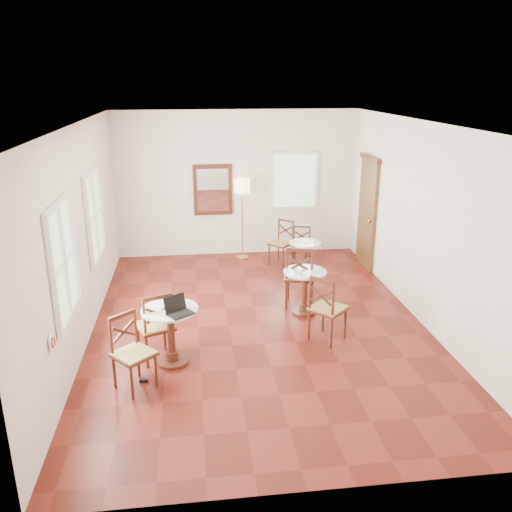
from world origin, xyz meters
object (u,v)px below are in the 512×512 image
at_px(navy_mug, 170,305).
at_px(chair_near_b, 132,353).
at_px(cafe_table_mid, 305,287).
at_px(floor_lamp, 242,191).
at_px(cafe_table_back, 305,254).
at_px(mouse, 168,304).
at_px(chair_mid_b, 327,308).
at_px(laptop, 178,309).
at_px(water_glass, 156,309).
at_px(chair_near_a, 156,326).
at_px(cafe_table_near, 171,330).
at_px(chair_mid_a, 300,276).
at_px(chair_back_a, 302,244).
at_px(chair_back_b, 282,242).
at_px(power_adapter, 144,380).

bearing_deg(navy_mug, chair_near_b, -130.61).
height_order(cafe_table_mid, floor_lamp, floor_lamp).
bearing_deg(cafe_table_back, mouse, -129.88).
bearing_deg(chair_mid_b, mouse, 53.13).
xyz_separation_m(cafe_table_back, laptop, (-2.34, -3.22, 0.44)).
bearing_deg(floor_lamp, cafe_table_back, -45.16).
distance_m(cafe_table_mid, water_glass, 2.66).
relative_size(chair_near_a, water_glass, 11.20).
distance_m(cafe_table_near, laptop, 0.40).
xyz_separation_m(chair_mid_a, chair_back_a, (0.48, 2.08, -0.11)).
bearing_deg(cafe_table_back, laptop, -125.98).
bearing_deg(water_glass, floor_lamp, 70.32).
bearing_deg(laptop, floor_lamp, 38.39).
relative_size(cafe_table_back, navy_mug, 5.12).
bearing_deg(cafe_table_mid, chair_back_b, 89.01).
bearing_deg(chair_mid_a, navy_mug, 53.91).
bearing_deg(power_adapter, navy_mug, 50.22).
distance_m(chair_back_b, navy_mug, 4.28).
relative_size(cafe_table_back, chair_mid_b, 0.64).
bearing_deg(chair_near_a, cafe_table_near, 128.65).
distance_m(cafe_table_near, cafe_table_mid, 2.45).
bearing_deg(chair_near_b, cafe_table_back, 9.70).
xyz_separation_m(cafe_table_mid, chair_back_b, (0.04, 2.38, 0.01)).
bearing_deg(chair_back_a, water_glass, 71.01).
bearing_deg(chair_back_b, cafe_table_mid, -47.44).
distance_m(chair_near_a, laptop, 0.54).
bearing_deg(chair_mid_b, power_adapter, 63.84).
xyz_separation_m(cafe_table_near, water_glass, (-0.16, -0.08, 0.34)).
distance_m(chair_back_a, power_adapter, 5.02).
bearing_deg(chair_near_a, mouse, 156.42).
bearing_deg(chair_near_b, navy_mug, 7.95).
distance_m(chair_back_b, water_glass, 4.43).
height_order(cafe_table_mid, chair_back_a, chair_back_a).
xyz_separation_m(chair_mid_a, floor_lamp, (-0.68, 2.56, 0.90)).
xyz_separation_m(chair_near_a, chair_near_b, (-0.24, -0.64, -0.02)).
relative_size(chair_back_b, water_glass, 10.27).
xyz_separation_m(chair_back_b, power_adapter, (-2.45, -4.13, -0.43)).
xyz_separation_m(chair_mid_a, laptop, (-1.93, -1.76, 0.31)).
bearing_deg(chair_back_b, mouse, -76.98).
bearing_deg(cafe_table_near, chair_mid_b, 9.67).
bearing_deg(chair_near_b, cafe_table_mid, -4.98).
relative_size(cafe_table_near, chair_near_b, 0.83).
distance_m(floor_lamp, water_glass, 4.55).
relative_size(cafe_table_back, power_adapter, 6.13).
xyz_separation_m(cafe_table_mid, cafe_table_back, (0.39, 1.74, -0.05)).
height_order(chair_mid_b, laptop, laptop).
distance_m(chair_near_a, mouse, 0.36).
bearing_deg(floor_lamp, chair_near_b, -111.00).
distance_m(chair_back_a, floor_lamp, 1.61).
height_order(laptop, navy_mug, laptop).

